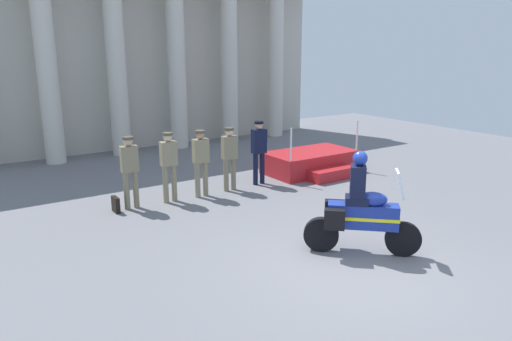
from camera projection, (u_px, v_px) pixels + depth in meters
ground_plane at (356, 269)px, 8.29m from camera, size 28.00×28.00×0.00m
colonnade_backdrop at (141, 48)px, 17.08m from camera, size 14.78×1.48×6.71m
reviewing_stand at (312, 163)px, 14.45m from camera, size 2.63×1.98×1.53m
officer_in_row_0 at (130, 167)px, 11.12m from camera, size 0.40×0.26×1.69m
officer_in_row_1 at (169, 161)px, 11.60m from camera, size 0.40×0.26×1.69m
officer_in_row_2 at (201, 158)px, 12.02m from camera, size 0.40×0.26×1.67m
officer_in_row_3 at (229, 154)px, 12.54m from camera, size 0.40×0.26×1.65m
officer_in_row_4 at (259, 147)px, 13.10m from camera, size 0.40×0.26×1.72m
motorcycle_with_rider at (359, 212)px, 8.74m from camera, size 1.61×1.52×1.90m
briefcase_on_ground at (116, 205)px, 11.06m from camera, size 0.10×0.32×0.36m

